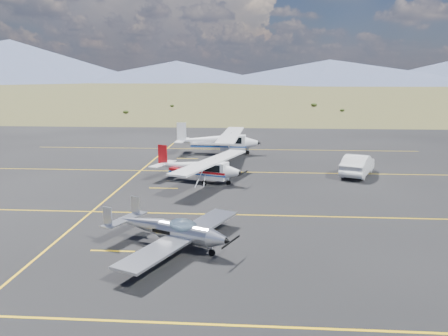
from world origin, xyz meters
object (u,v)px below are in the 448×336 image
(aircraft_plain, at_px, (219,140))
(sedan, at_px, (358,165))
(aircraft_low_wing, at_px, (172,230))
(aircraft_cessna, at_px, (199,167))

(aircraft_plain, height_order, sedan, aircraft_plain)
(aircraft_low_wing, relative_size, aircraft_plain, 0.66)
(aircraft_low_wing, bearing_deg, aircraft_cessna, 115.53)
(aircraft_low_wing, height_order, aircraft_plain, aircraft_plain)
(aircraft_cessna, bearing_deg, aircraft_plain, 107.81)
(sedan, bearing_deg, aircraft_plain, -12.49)
(aircraft_cessna, height_order, sedan, aircraft_cessna)
(aircraft_plain, bearing_deg, aircraft_cessna, -89.96)
(sedan, bearing_deg, aircraft_cessna, 38.36)
(aircraft_low_wing, xyz_separation_m, aircraft_plain, (0.15, 24.07, 0.51))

